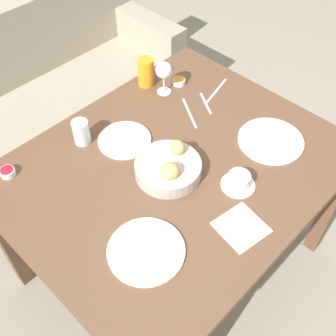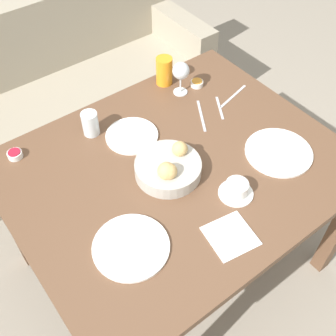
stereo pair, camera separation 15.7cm
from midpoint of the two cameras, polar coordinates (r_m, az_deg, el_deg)
ground_plane at (r=2.23m, az=-1.39°, el=-12.52°), size 10.00×10.00×0.00m
dining_table at (r=1.69m, az=-1.79°, el=-1.78°), size 1.26×1.03×0.75m
couch at (r=2.67m, az=-19.92°, el=7.29°), size 1.88×0.70×0.86m
bread_basket at (r=1.56m, az=-2.77°, el=-0.12°), size 0.25×0.25×0.11m
plate_near_left at (r=1.40m, az=-6.26°, el=-11.29°), size 0.26×0.26×0.01m
plate_near_right at (r=1.73m, az=11.25°, el=3.53°), size 0.27×0.27×0.01m
plate_far_center at (r=1.72m, az=-8.51°, el=3.65°), size 0.22×0.22×0.01m
juice_glass at (r=1.95m, az=-5.39°, el=12.72°), size 0.08×0.08×0.13m
water_tumbler at (r=1.72m, az=-14.25°, el=4.61°), size 0.07×0.07×0.10m
wine_glass at (r=1.87m, az=-3.01°, el=12.83°), size 0.08×0.08×0.16m
coffee_cup at (r=1.54m, az=6.70°, el=-1.95°), size 0.13×0.13×0.06m
jam_bowl_berry at (r=1.71m, az=-23.41°, el=-0.65°), size 0.06×0.06×0.03m
jam_bowl_honey at (r=1.98m, az=-0.80°, el=11.55°), size 0.06×0.06×0.03m
fork_silver at (r=1.83m, az=0.46°, el=7.35°), size 0.11×0.18×0.00m
knife_silver at (r=1.95m, az=4.29°, el=10.29°), size 0.19×0.06×0.00m
spoon_coffee at (r=1.88m, az=2.75°, el=8.62°), size 0.09×0.13×0.00m
napkin at (r=1.45m, az=6.83°, el=-8.16°), size 0.17×0.17×0.00m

